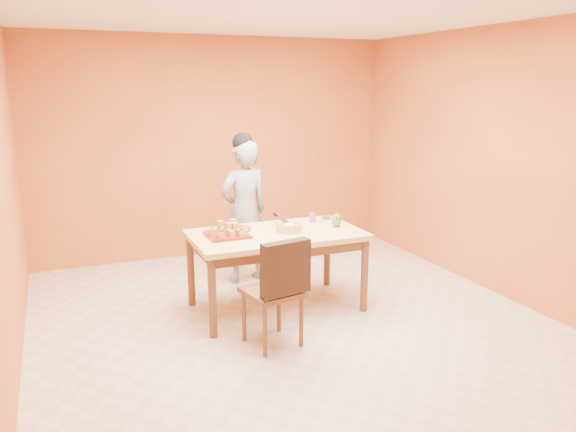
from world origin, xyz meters
name	(u,v)px	position (x,y,z in m)	size (l,w,h in m)	color
floor	(296,325)	(0.00, 0.00, 0.00)	(5.00, 5.00, 0.00)	#BEB8A2
ceiling	(297,9)	(0.00, 0.00, 2.70)	(5.00, 5.00, 0.00)	white
wall_back	(216,148)	(0.00, 2.50, 1.35)	(4.50, 4.50, 0.00)	#CB732F
wall_left	(0,198)	(-2.25, 0.00, 1.35)	(5.00, 5.00, 0.00)	#CB732F
wall_right	(502,163)	(2.25, 0.00, 1.35)	(5.00, 5.00, 0.00)	#CB732F
dining_table	(276,242)	(-0.01, 0.44, 0.67)	(1.60, 0.90, 0.76)	#E1C775
dining_chair	(273,289)	(-0.32, -0.28, 0.49)	(0.50, 0.57, 0.94)	brown
pastry_pile	(227,228)	(-0.47, 0.50, 0.84)	(0.33, 0.33, 0.11)	#B87E4E
person	(244,212)	(-0.03, 1.32, 0.78)	(0.57, 0.37, 1.55)	gray
pastry_platter	(227,235)	(-0.47, 0.50, 0.77)	(0.37, 0.37, 0.02)	maroon
red_dinner_plate	(237,229)	(-0.32, 0.67, 0.77)	(0.27, 0.27, 0.02)	maroon
white_cake_plate	(289,231)	(0.11, 0.42, 0.77)	(0.25, 0.25, 0.01)	silver
sponge_cake	(289,228)	(0.11, 0.42, 0.80)	(0.24, 0.24, 0.06)	gold
cake_server	(283,220)	(0.12, 0.60, 0.83)	(0.06, 0.29, 0.01)	silver
egg_ornament	(336,220)	(0.61, 0.41, 0.83)	(0.10, 0.08, 0.13)	olive
magenta_glass	(313,218)	(0.48, 0.67, 0.81)	(0.06, 0.06, 0.09)	#D52080
checker_tin	(326,217)	(0.67, 0.75, 0.77)	(0.09, 0.09, 0.03)	#3A2210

